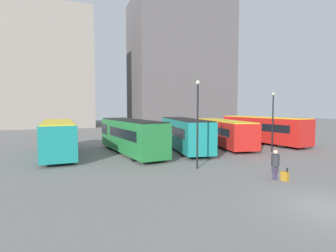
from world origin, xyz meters
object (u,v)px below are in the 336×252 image
Objects in this scene: bus_2 at (184,133)px; bus_4 at (262,129)px; traveler at (275,162)px; suitcase at (285,176)px; bus_0 at (58,137)px; lamp_post_1 at (273,117)px; bus_1 at (131,135)px; bus_3 at (223,132)px; lamp_post_0 at (198,117)px.

bus_2 is 10.57m from bus_4.
traveler reaches higher than suitcase.
lamp_post_1 reaches higher than bus_0.
bus_1 is at bearing 88.16° from bus_4.
lamp_post_1 is at bearing -148.54° from bus_3.
bus_1 is 1.84× the size of lamp_post_0.
bus_0 is 6.08× the size of traveler.
bus_0 is 18.10m from suitcase.
suitcase is 0.13× the size of lamp_post_0.
bus_2 is (5.31, -0.03, 0.00)m from bus_1.
suitcase is at bearing -151.06° from traveler.
bus_3 is 2.02× the size of lamp_post_1.
bus_2 is at bearing 112.32° from bus_3.
bus_1 is 13.47m from suitcase.
bus_0 is 19.35m from lamp_post_1.
bus_3 is 11.52m from lamp_post_0.
bus_4 is 6.55× the size of traveler.
traveler is at bearing -169.20° from bus_2.
bus_1 is 8.20m from lamp_post_0.
bus_3 is at bearing 111.62° from lamp_post_1.
bus_0 is 21.88m from bus_4.
lamp_post_0 is (-12.86, -8.73, 1.81)m from bus_4.
bus_4 reaches higher than bus_3.
lamp_post_1 is at bearing -108.18° from bus_0.
traveler is at bearing -161.03° from bus_1.
traveler is at bearing -139.16° from bus_0.
bus_4 reaches higher than bus_1.
lamp_post_0 is at bearing -136.31° from bus_0.
suitcase is (0.36, -0.37, -0.76)m from traveler.
bus_0 is 0.95× the size of bus_3.
lamp_post_1 reaches higher than bus_3.
bus_2 is 6.09× the size of traveler.
bus_3 reaches higher than suitcase.
lamp_post_1 is at bearing 141.17° from bus_4.
bus_3 is at bearing -92.90° from bus_0.
bus_4 is (21.88, -0.06, 0.06)m from bus_0.
lamp_post_0 is (2.94, -7.44, 1.82)m from bus_1.
lamp_post_0 is at bearing 170.33° from bus_2.
bus_2 is at bearing -98.33° from bus_1.
bus_3 is 1.87× the size of lamp_post_0.
bus_4 is 2.06× the size of lamp_post_1.
lamp_post_1 is (2.03, -5.11, 1.74)m from bus_3.
bus_3 is (16.49, -0.25, -0.09)m from bus_0.
traveler is 5.57m from lamp_post_0.
suitcase is (-9.59, -13.17, -1.40)m from bus_4.
bus_4 reaches higher than bus_0.
lamp_post_1 is (-3.36, -5.31, 1.59)m from bus_4.
bus_4 is 1.91× the size of lamp_post_0.
suitcase is 10.47m from lamp_post_1.
bus_1 is 0.98× the size of bus_3.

